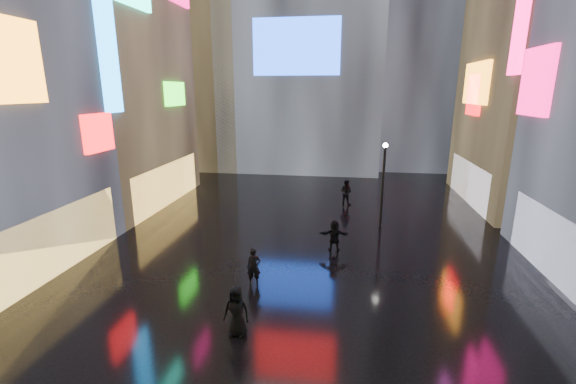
# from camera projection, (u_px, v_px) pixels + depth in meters

# --- Properties ---
(ground) EXTENTS (140.00, 140.00, 0.00)m
(ground) POSITION_uv_depth(u_px,v_px,m) (309.00, 242.00, 21.38)
(ground) COLOR black
(ground) RESTS_ON ground
(building_left_far) EXTENTS (10.28, 12.00, 22.00)m
(building_left_far) POSITION_uv_depth(u_px,v_px,m) (90.00, 48.00, 26.60)
(building_left_far) COLOR black
(building_left_far) RESTS_ON ground
(tower_flank_right) EXTENTS (12.00, 12.00, 34.00)m
(tower_flank_right) POSITION_uv_depth(u_px,v_px,m) (420.00, 4.00, 40.56)
(tower_flank_right) COLOR black
(tower_flank_right) RESTS_ON ground
(tower_flank_left) EXTENTS (10.00, 10.00, 26.00)m
(tower_flank_left) POSITION_uv_depth(u_px,v_px,m) (200.00, 43.00, 41.08)
(tower_flank_left) COLOR black
(tower_flank_left) RESTS_ON ground
(lamp_far) EXTENTS (0.30, 0.30, 5.20)m
(lamp_far) POSITION_uv_depth(u_px,v_px,m) (383.00, 180.00, 23.14)
(lamp_far) COLOR black
(lamp_far) RESTS_ON ground
(pedestrian_4) EXTENTS (0.90, 0.59, 1.81)m
(pedestrian_4) POSITION_uv_depth(u_px,v_px,m) (237.00, 311.00, 13.11)
(pedestrian_4) COLOR black
(pedestrian_4) RESTS_ON ground
(pedestrian_5) EXTENTS (1.59, 0.63, 1.67)m
(pedestrian_5) POSITION_uv_depth(u_px,v_px,m) (334.00, 236.00, 20.06)
(pedestrian_5) COLOR black
(pedestrian_5) RESTS_ON ground
(pedestrian_6) EXTENTS (0.69, 0.56, 1.66)m
(pedestrian_6) POSITION_uv_depth(u_px,v_px,m) (254.00, 267.00, 16.52)
(pedestrian_6) COLOR black
(pedestrian_6) RESTS_ON ground
(pedestrian_7) EXTENTS (1.12, 1.02, 1.86)m
(pedestrian_7) POSITION_uv_depth(u_px,v_px,m) (346.00, 192.00, 28.31)
(pedestrian_7) COLOR black
(pedestrian_7) RESTS_ON ground
(umbrella_2) EXTENTS (1.24, 1.25, 0.94)m
(umbrella_2) POSITION_uv_depth(u_px,v_px,m) (235.00, 274.00, 12.76)
(umbrella_2) COLOR black
(umbrella_2) RESTS_ON pedestrian_4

